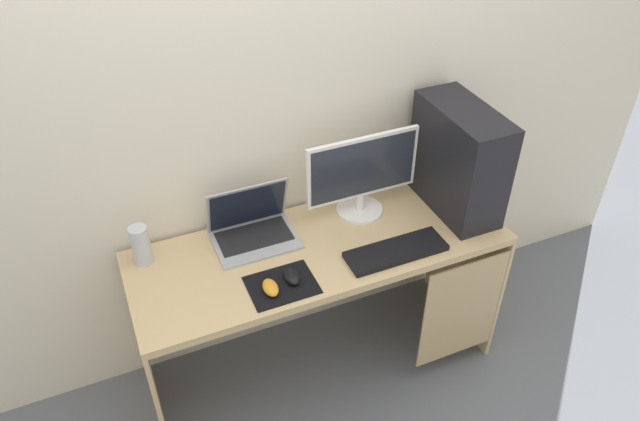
% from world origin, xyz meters
% --- Properties ---
extents(ground_plane, '(8.00, 8.00, 0.00)m').
position_xyz_m(ground_plane, '(0.00, 0.00, 0.00)').
color(ground_plane, slate).
extents(wall_back, '(4.00, 0.05, 2.60)m').
position_xyz_m(wall_back, '(0.00, 0.33, 1.30)').
color(wall_back, beige).
rests_on(wall_back, ground_plane).
extents(desk, '(1.57, 0.57, 0.76)m').
position_xyz_m(desk, '(0.02, -0.01, 0.61)').
color(desk, tan).
rests_on(desk, ground_plane).
extents(pc_tower, '(0.21, 0.47, 0.48)m').
position_xyz_m(pc_tower, '(0.66, 0.03, 0.99)').
color(pc_tower, black).
rests_on(pc_tower, desk).
extents(monitor, '(0.51, 0.21, 0.38)m').
position_xyz_m(monitor, '(0.25, 0.14, 0.95)').
color(monitor, white).
rests_on(monitor, desk).
extents(laptop, '(0.34, 0.25, 0.25)m').
position_xyz_m(laptop, '(-0.24, 0.16, 0.81)').
color(laptop, '#9EA3A8').
rests_on(laptop, desk).
extents(speaker, '(0.07, 0.07, 0.17)m').
position_xyz_m(speaker, '(-0.69, 0.19, 0.84)').
color(speaker, '#B7BCC6').
rests_on(speaker, desk).
extents(keyboard, '(0.42, 0.14, 0.02)m').
position_xyz_m(keyboard, '(0.26, -0.17, 0.77)').
color(keyboard, black).
rests_on(keyboard, desk).
extents(mousepad, '(0.26, 0.20, 0.00)m').
position_xyz_m(mousepad, '(-0.23, -0.16, 0.76)').
color(mousepad, black).
rests_on(mousepad, desk).
extents(mouse_left, '(0.06, 0.10, 0.03)m').
position_xyz_m(mouse_left, '(-0.18, -0.15, 0.78)').
color(mouse_left, black).
rests_on(mouse_left, mousepad).
extents(mouse_right, '(0.06, 0.10, 0.03)m').
position_xyz_m(mouse_right, '(-0.28, -0.18, 0.78)').
color(mouse_right, orange).
rests_on(mouse_right, mousepad).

